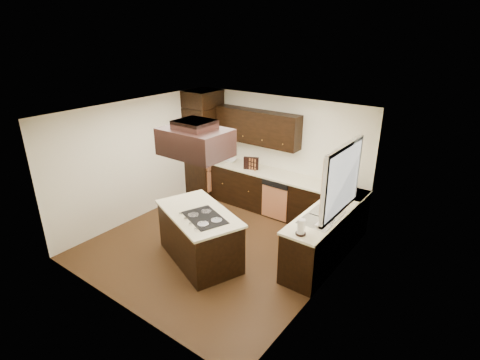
# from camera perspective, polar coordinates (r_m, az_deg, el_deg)

# --- Properties ---
(floor) EXTENTS (4.20, 4.20, 0.02)m
(floor) POSITION_cam_1_polar(r_m,az_deg,el_deg) (7.16, -3.57, -9.92)
(floor) COLOR brown
(floor) RESTS_ON ground
(ceiling) EXTENTS (4.20, 4.20, 0.02)m
(ceiling) POSITION_cam_1_polar(r_m,az_deg,el_deg) (6.20, -4.12, 10.21)
(ceiling) COLOR white
(ceiling) RESTS_ON ground
(wall_back) EXTENTS (4.20, 0.02, 2.50)m
(wall_back) POSITION_cam_1_polar(r_m,az_deg,el_deg) (8.19, 5.77, 4.02)
(wall_back) COLOR white
(wall_back) RESTS_ON ground
(wall_front) EXTENTS (4.20, 0.02, 2.50)m
(wall_front) POSITION_cam_1_polar(r_m,az_deg,el_deg) (5.32, -18.78, -7.65)
(wall_front) COLOR white
(wall_front) RESTS_ON ground
(wall_left) EXTENTS (0.02, 4.20, 2.50)m
(wall_left) POSITION_cam_1_polar(r_m,az_deg,el_deg) (8.03, -15.42, 2.93)
(wall_left) COLOR white
(wall_left) RESTS_ON ground
(wall_right) EXTENTS (0.02, 4.20, 2.50)m
(wall_right) POSITION_cam_1_polar(r_m,az_deg,el_deg) (5.56, 13.09, -5.62)
(wall_right) COLOR white
(wall_right) RESTS_ON ground
(oven_column) EXTENTS (0.65, 0.75, 2.12)m
(oven_column) POSITION_cam_1_polar(r_m,az_deg,el_deg) (8.94, -5.43, 4.34)
(oven_column) COLOR black
(oven_column) RESTS_ON floor
(wall_oven_face) EXTENTS (0.05, 0.62, 0.78)m
(wall_oven_face) POSITION_cam_1_polar(r_m,az_deg,el_deg) (8.71, -3.72, 4.30)
(wall_oven_face) COLOR #D48152
(wall_oven_face) RESTS_ON oven_column
(base_cabinets_back) EXTENTS (2.93, 0.60, 0.88)m
(base_cabinets_back) POSITION_cam_1_polar(r_m,az_deg,el_deg) (8.22, 4.64, -1.94)
(base_cabinets_back) COLOR black
(base_cabinets_back) RESTS_ON floor
(base_cabinets_right) EXTENTS (0.60, 2.40, 0.88)m
(base_cabinets_right) POSITION_cam_1_polar(r_m,az_deg,el_deg) (6.79, 13.27, -8.05)
(base_cabinets_right) COLOR black
(base_cabinets_right) RESTS_ON floor
(countertop_back) EXTENTS (2.93, 0.63, 0.04)m
(countertop_back) POSITION_cam_1_polar(r_m,az_deg,el_deg) (8.03, 4.69, 1.03)
(countertop_back) COLOR #FFF8CB
(countertop_back) RESTS_ON base_cabinets_back
(countertop_right) EXTENTS (0.63, 2.40, 0.04)m
(countertop_right) POSITION_cam_1_polar(r_m,az_deg,el_deg) (6.58, 13.50, -4.55)
(countertop_right) COLOR #FFF8CB
(countertop_right) RESTS_ON base_cabinets_right
(upper_cabinets) EXTENTS (2.00, 0.34, 0.72)m
(upper_cabinets) POSITION_cam_1_polar(r_m,az_deg,el_deg) (8.11, 2.64, 8.05)
(upper_cabinets) COLOR black
(upper_cabinets) RESTS_ON wall_back
(dishwasher_front) EXTENTS (0.60, 0.05, 0.72)m
(dishwasher_front) POSITION_cam_1_polar(r_m,az_deg,el_deg) (7.87, 5.29, -3.46)
(dishwasher_front) COLOR #D48152
(dishwasher_front) RESTS_ON floor
(window_frame) EXTENTS (0.06, 1.32, 1.12)m
(window_frame) POSITION_cam_1_polar(r_m,az_deg,el_deg) (5.88, 15.28, 0.02)
(window_frame) COLOR white
(window_frame) RESTS_ON wall_right
(window_pane) EXTENTS (0.00, 1.20, 1.00)m
(window_pane) POSITION_cam_1_polar(r_m,az_deg,el_deg) (5.87, 15.53, -0.05)
(window_pane) COLOR white
(window_pane) RESTS_ON wall_right
(curtain_left) EXTENTS (0.02, 0.34, 0.90)m
(curtain_left) POSITION_cam_1_polar(r_m,az_deg,el_deg) (5.52, 13.10, -0.69)
(curtain_left) COLOR #F3E2BF
(curtain_left) RESTS_ON wall_right
(curtain_right) EXTENTS (0.02, 0.34, 0.90)m
(curtain_right) POSITION_cam_1_polar(r_m,az_deg,el_deg) (6.25, 16.29, 1.73)
(curtain_right) COLOR #F3E2BF
(curtain_right) RESTS_ON wall_right
(sink_rim) EXTENTS (0.52, 0.84, 0.01)m
(sink_rim) POSITION_cam_1_polar(r_m,az_deg,el_deg) (6.27, 12.34, -5.57)
(sink_rim) COLOR silver
(sink_rim) RESTS_ON countertop_right
(island) EXTENTS (1.81, 1.41, 0.88)m
(island) POSITION_cam_1_polar(r_m,az_deg,el_deg) (6.57, -6.19, -8.60)
(island) COLOR black
(island) RESTS_ON floor
(island_top) EXTENTS (1.88, 1.48, 0.04)m
(island_top) POSITION_cam_1_polar(r_m,az_deg,el_deg) (6.35, -6.36, -5.04)
(island_top) COLOR #FFF8CB
(island_top) RESTS_ON island
(cooktop) EXTENTS (0.89, 0.75, 0.01)m
(cooktop) POSITION_cam_1_polar(r_m,az_deg,el_deg) (6.14, -5.40, -5.72)
(cooktop) COLOR black
(cooktop) RESTS_ON island_top
(range_hood) EXTENTS (1.05, 0.72, 0.42)m
(range_hood) POSITION_cam_1_polar(r_m,az_deg,el_deg) (5.82, -6.81, 5.77)
(range_hood) COLOR black
(range_hood) RESTS_ON ceiling
(hood_duct) EXTENTS (0.55, 0.50, 0.13)m
(hood_duct) POSITION_cam_1_polar(r_m,az_deg,el_deg) (5.75, -6.93, 8.39)
(hood_duct) COLOR black
(hood_duct) RESTS_ON ceiling
(blender_base) EXTENTS (0.15, 0.15, 0.10)m
(blender_base) POSITION_cam_1_polar(r_m,az_deg,el_deg) (8.66, -2.19, 3.18)
(blender_base) COLOR silver
(blender_base) RESTS_ON countertop_back
(blender_pitcher) EXTENTS (0.13, 0.13, 0.26)m
(blender_pitcher) POSITION_cam_1_polar(r_m,az_deg,el_deg) (8.60, -2.21, 4.31)
(blender_pitcher) COLOR silver
(blender_pitcher) RESTS_ON blender_base
(spice_rack) EXTENTS (0.33, 0.21, 0.27)m
(spice_rack) POSITION_cam_1_polar(r_m,az_deg,el_deg) (8.14, 1.71, 2.56)
(spice_rack) COLOR black
(spice_rack) RESTS_ON countertop_back
(mixing_bowl) EXTENTS (0.34, 0.34, 0.07)m
(mixing_bowl) POSITION_cam_1_polar(r_m,az_deg,el_deg) (8.61, -1.50, 2.98)
(mixing_bowl) COLOR white
(mixing_bowl) RESTS_ON countertop_back
(soap_bottle) EXTENTS (0.11, 0.11, 0.19)m
(soap_bottle) POSITION_cam_1_polar(r_m,az_deg,el_deg) (6.61, 14.09, -3.32)
(soap_bottle) COLOR white
(soap_bottle) RESTS_ON countertop_right
(paper_towel) EXTENTS (0.14, 0.14, 0.25)m
(paper_towel) POSITION_cam_1_polar(r_m,az_deg,el_deg) (5.67, 9.29, -7.09)
(paper_towel) COLOR white
(paper_towel) RESTS_ON countertop_right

